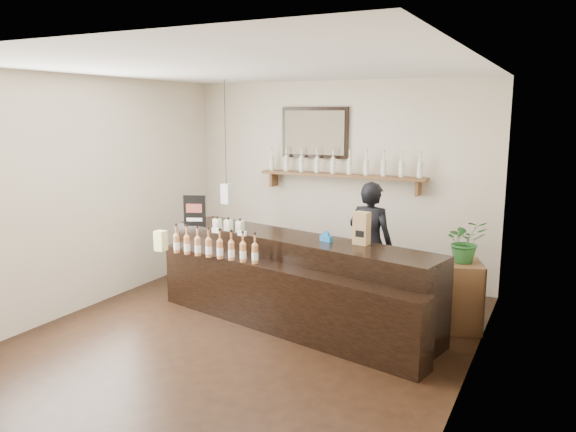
# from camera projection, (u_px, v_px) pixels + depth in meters

# --- Properties ---
(ground) EXTENTS (5.00, 5.00, 0.00)m
(ground) POSITION_uv_depth(u_px,v_px,m) (250.00, 335.00, 6.05)
(ground) COLOR black
(ground) RESTS_ON ground
(room_shell) EXTENTS (5.00, 5.00, 5.00)m
(room_shell) POSITION_uv_depth(u_px,v_px,m) (248.00, 178.00, 5.74)
(room_shell) COLOR beige
(room_shell) RESTS_ON ground
(back_wall_decor) EXTENTS (2.66, 0.96, 1.69)m
(back_wall_decor) POSITION_uv_depth(u_px,v_px,m) (324.00, 156.00, 7.89)
(back_wall_decor) COLOR brown
(back_wall_decor) RESTS_ON ground
(counter) EXTENTS (3.51, 1.66, 1.13)m
(counter) POSITION_uv_depth(u_px,v_px,m) (293.00, 283.00, 6.37)
(counter) COLOR black
(counter) RESTS_ON ground
(promo_sign) EXTENTS (0.26, 0.12, 0.39)m
(promo_sign) POSITION_uv_depth(u_px,v_px,m) (195.00, 211.00, 6.98)
(promo_sign) COLOR black
(promo_sign) RESTS_ON counter
(paper_bag) EXTENTS (0.18, 0.14, 0.35)m
(paper_bag) POSITION_uv_depth(u_px,v_px,m) (362.00, 228.00, 6.01)
(paper_bag) COLOR #9B764A
(paper_bag) RESTS_ON counter
(tape_dispenser) EXTENTS (0.15, 0.09, 0.12)m
(tape_dispenser) POSITION_uv_depth(u_px,v_px,m) (326.00, 237.00, 6.16)
(tape_dispenser) COLOR #165E9F
(tape_dispenser) RESTS_ON counter
(side_cabinet) EXTENTS (0.53, 0.62, 0.76)m
(side_cabinet) POSITION_uv_depth(u_px,v_px,m) (462.00, 295.00, 6.18)
(side_cabinet) COLOR brown
(side_cabinet) RESTS_ON ground
(potted_plant) EXTENTS (0.55, 0.53, 0.48)m
(potted_plant) POSITION_uv_depth(u_px,v_px,m) (466.00, 241.00, 6.07)
(potted_plant) COLOR #286629
(potted_plant) RESTS_ON side_cabinet
(shopkeeper) EXTENTS (0.67, 0.46, 1.75)m
(shopkeeper) POSITION_uv_depth(u_px,v_px,m) (370.00, 236.00, 6.89)
(shopkeeper) COLOR black
(shopkeeper) RESTS_ON ground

